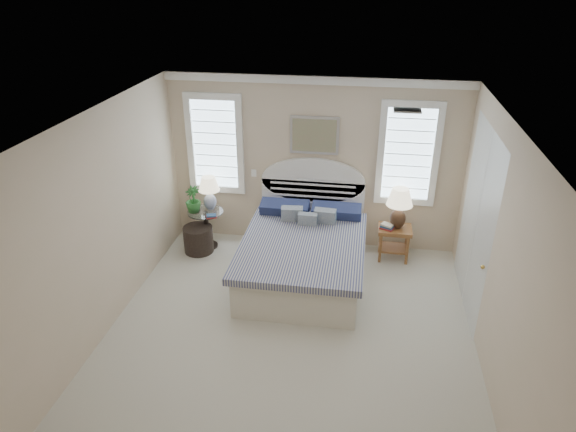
# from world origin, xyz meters

# --- Properties ---
(floor) EXTENTS (4.50, 5.00, 0.01)m
(floor) POSITION_xyz_m (0.00, 0.00, 0.00)
(floor) COLOR beige
(floor) RESTS_ON ground
(ceiling) EXTENTS (4.50, 5.00, 0.01)m
(ceiling) POSITION_xyz_m (0.00, 0.00, 2.70)
(ceiling) COLOR white
(ceiling) RESTS_ON wall_back
(wall_back) EXTENTS (4.50, 0.02, 2.70)m
(wall_back) POSITION_xyz_m (0.00, 2.50, 1.35)
(wall_back) COLOR beige
(wall_back) RESTS_ON floor
(wall_left) EXTENTS (0.02, 5.00, 2.70)m
(wall_left) POSITION_xyz_m (-2.25, 0.00, 1.35)
(wall_left) COLOR beige
(wall_left) RESTS_ON floor
(wall_right) EXTENTS (0.02, 5.00, 2.70)m
(wall_right) POSITION_xyz_m (2.25, 0.00, 1.35)
(wall_right) COLOR beige
(wall_right) RESTS_ON floor
(crown_molding) EXTENTS (4.50, 0.08, 0.12)m
(crown_molding) POSITION_xyz_m (0.00, 2.46, 2.64)
(crown_molding) COLOR white
(crown_molding) RESTS_ON wall_back
(hvac_vent) EXTENTS (0.30, 0.20, 0.02)m
(hvac_vent) POSITION_xyz_m (1.20, 0.80, 2.68)
(hvac_vent) COLOR #B2B2B2
(hvac_vent) RESTS_ON ceiling
(switch_plate) EXTENTS (0.08, 0.01, 0.12)m
(switch_plate) POSITION_xyz_m (-0.95, 2.48, 1.15)
(switch_plate) COLOR white
(switch_plate) RESTS_ON wall_back
(window_left) EXTENTS (0.90, 0.06, 1.60)m
(window_left) POSITION_xyz_m (-1.55, 2.48, 1.60)
(window_left) COLOR silver
(window_left) RESTS_ON wall_back
(window_right) EXTENTS (0.90, 0.06, 1.60)m
(window_right) POSITION_xyz_m (1.40, 2.48, 1.60)
(window_right) COLOR silver
(window_right) RESTS_ON wall_back
(painting) EXTENTS (0.74, 0.04, 0.58)m
(painting) POSITION_xyz_m (0.00, 2.46, 1.82)
(painting) COLOR silver
(painting) RESTS_ON wall_back
(closet_door) EXTENTS (0.02, 1.80, 2.40)m
(closet_door) POSITION_xyz_m (2.23, 1.20, 1.20)
(closet_door) COLOR silver
(closet_door) RESTS_ON floor
(bed) EXTENTS (1.72, 2.28, 1.47)m
(bed) POSITION_xyz_m (0.00, 1.46, 0.39)
(bed) COLOR silver
(bed) RESTS_ON floor
(side_table_left) EXTENTS (0.56, 0.56, 0.63)m
(side_table_left) POSITION_xyz_m (-1.65, 2.05, 0.39)
(side_table_left) COLOR black
(side_table_left) RESTS_ON floor
(nightstand_right) EXTENTS (0.50, 0.40, 0.53)m
(nightstand_right) POSITION_xyz_m (1.30, 2.15, 0.39)
(nightstand_right) COLOR #996332
(nightstand_right) RESTS_ON floor
(floor_pot) EXTENTS (0.55, 0.55, 0.42)m
(floor_pot) POSITION_xyz_m (-1.74, 1.88, 0.21)
(floor_pot) COLOR black
(floor_pot) RESTS_ON floor
(lamp_left) EXTENTS (0.41, 0.41, 0.54)m
(lamp_left) POSITION_xyz_m (-1.60, 2.16, 0.96)
(lamp_left) COLOR silver
(lamp_left) RESTS_ON side_table_left
(lamp_right) EXTENTS (0.44, 0.44, 0.64)m
(lamp_right) POSITION_xyz_m (1.33, 2.18, 0.92)
(lamp_right) COLOR black
(lamp_right) RESTS_ON nightstand_right
(potted_plant) EXTENTS (0.30, 0.30, 0.42)m
(potted_plant) POSITION_xyz_m (-1.82, 2.01, 0.84)
(potted_plant) COLOR #2F7636
(potted_plant) RESTS_ON side_table_left
(books_left) EXTENTS (0.19, 0.16, 0.04)m
(books_left) POSITION_xyz_m (-1.49, 1.86, 0.65)
(books_left) COLOR #A22928
(books_left) RESTS_ON side_table_left
(books_right) EXTENTS (0.23, 0.20, 0.08)m
(books_right) POSITION_xyz_m (1.17, 2.10, 0.57)
(books_right) COLOR #A22928
(books_right) RESTS_ON nightstand_right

